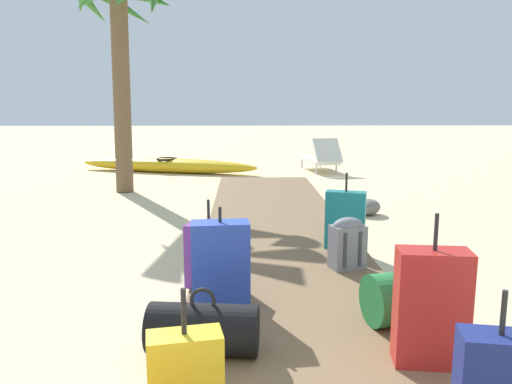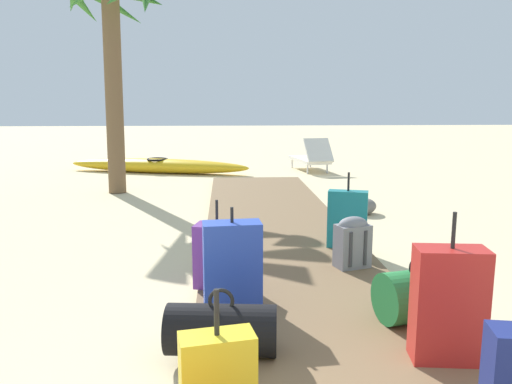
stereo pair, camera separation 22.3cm
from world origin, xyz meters
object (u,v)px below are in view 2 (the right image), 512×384
Objects in this scene: suitcase_red at (448,305)px; duffel_bag_black at (222,330)px; lounge_chair at (311,158)px; suitcase_blue at (232,266)px; backpack_grey at (353,241)px; kayak at (158,166)px; suitcase_teal at (347,219)px; duffel_bag_green at (417,295)px; suitcase_purple at (217,255)px; palm_tree_far_left at (110,17)px.

duffel_bag_black is (-1.37, 0.15, -0.19)m from suitcase_red.
lounge_chair is (2.07, 8.85, 0.09)m from duffel_bag_black.
suitcase_blue is 1.61× the size of backpack_grey.
kayak is at bearing 107.90° from suitcase_red.
duffel_bag_black reaches higher than kayak.
suitcase_red reaches higher than suitcase_blue.
suitcase_teal is at bearing -96.36° from lounge_chair.
duffel_bag_green is at bearing 16.30° from duffel_bag_black.
suitcase_purple is at bearing 91.93° from duffel_bag_black.
duffel_bag_green is 1.46m from duffel_bag_black.
duffel_bag_green is at bearing -82.11° from backpack_grey.
palm_tree_far_left is (-1.89, 5.22, 2.74)m from suitcase_purple.
lounge_chair is 3.61m from kayak.
kayak is at bearing 80.53° from palm_tree_far_left.
backpack_grey is at bearing -56.50° from palm_tree_far_left.
suitcase_purple is 1.19m from duffel_bag_black.
suitcase_red is 1.94m from suitcase_purple.
suitcase_teal is at bearing 51.47° from suitcase_blue.
duffel_bag_black is 9.09m from lounge_chair.
suitcase_red is 9.03m from lounge_chair.
suitcase_blue is at bearing -78.79° from kayak.
palm_tree_far_left is (-1.93, 6.41, 2.85)m from duffel_bag_black.
palm_tree_far_left is at bearing 109.44° from suitcase_blue.
duffel_bag_green is 1.24× the size of backpack_grey.
palm_tree_far_left reaches higher than duffel_bag_black.
duffel_bag_green is at bearing -60.91° from palm_tree_far_left.
suitcase_red is at bearing -93.42° from duffel_bag_green.
suitcase_blue is at bearing -76.27° from suitcase_purple.
suitcase_red is 0.21× the size of kayak.
duffel_bag_black is (0.04, -1.19, -0.11)m from suitcase_purple.
suitcase_purple reaches higher than duffel_bag_black.
suitcase_blue is 2.03m from suitcase_teal.
suitcase_teal reaches higher than backpack_grey.
suitcase_blue is 0.18× the size of kayak.
palm_tree_far_left is 5.45m from lounge_chair.
suitcase_teal is 0.51× the size of lounge_chair.
suitcase_red is 1.23× the size of suitcase_purple.
suitcase_red reaches higher than suitcase_teal.
suitcase_blue is at bearing -103.75° from lounge_chair.
kayak is at bearing 101.05° from suitcase_purple.
suitcase_red is at bearing -63.27° from palm_tree_far_left.
suitcase_red is at bearing -33.37° from suitcase_blue.
backpack_grey reaches higher than duffel_bag_black.
suitcase_teal is 7.15m from kayak.
suitcase_blue is 8.29m from kayak.
duffel_bag_green is at bearing -12.25° from suitcase_blue.
backpack_grey is 6.37m from palm_tree_far_left.
backpack_grey is at bearing -69.01° from kayak.
suitcase_blue is 0.51m from suitcase_purple.
backpack_grey is 0.31× the size of lounge_chair.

